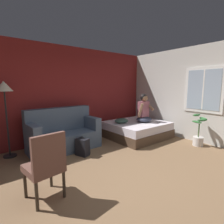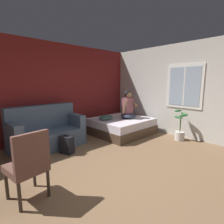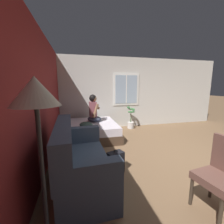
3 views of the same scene
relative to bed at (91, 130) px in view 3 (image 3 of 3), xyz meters
name	(u,v)px [view 3 (image 3 of 3)]	position (x,y,z in m)	size (l,w,h in m)	color
ground_plane	(188,162)	(-2.05, -1.89, -0.24)	(40.00, 40.00, 0.00)	brown
wall_back_accent	(31,104)	(-2.05, 1.11, 1.11)	(11.14, 0.16, 2.70)	maroon
wall_side_with_window	(135,93)	(1.11, -1.89, 1.12)	(0.19, 7.24, 2.70)	silver
bed	(91,130)	(0.00, 0.00, 0.00)	(1.73, 1.59, 0.48)	#4C3828
couch	(79,161)	(-2.22, 0.42, 0.16)	(1.73, 0.89, 1.04)	#47566B
side_chair	(222,173)	(-3.22, -1.35, 0.30)	(0.52, 0.52, 0.98)	#382D23
person_seated	(94,111)	(0.19, -0.11, 0.60)	(0.54, 0.47, 0.88)	#383D51
backpack	(115,162)	(-2.05, -0.25, -0.04)	(0.31, 0.34, 0.46)	black
throw_pillow	(86,125)	(-0.47, 0.18, 0.31)	(0.48, 0.36, 0.14)	#385147
cell_phone	(102,119)	(0.49, -0.43, 0.25)	(0.07, 0.14, 0.01)	#B7B7BC
floor_lamp	(37,113)	(-3.39, 0.71, 1.19)	(0.36, 0.36, 1.70)	black
potted_plant	(131,121)	(0.70, -1.59, 0.07)	(0.39, 0.37, 0.85)	silver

